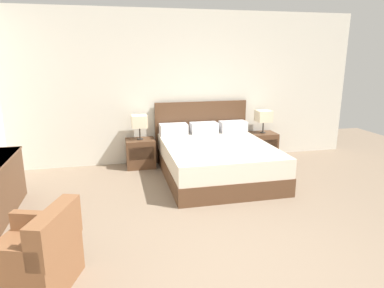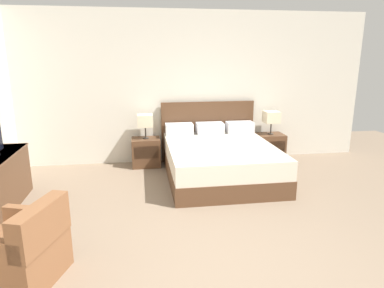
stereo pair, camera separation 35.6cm
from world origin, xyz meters
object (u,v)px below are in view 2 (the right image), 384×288
(nightstand_right, at_px, (270,147))
(armchair_by_window, at_px, (21,252))
(table_lamp_right, at_px, (271,117))
(nightstand_left, at_px, (146,152))
(table_lamp_left, at_px, (145,121))
(bed, at_px, (219,159))

(nightstand_right, relative_size, armchair_by_window, 0.59)
(table_lamp_right, bearing_deg, nightstand_left, -179.96)
(table_lamp_left, relative_size, table_lamp_right, 1.00)
(armchair_by_window, bearing_deg, table_lamp_right, 41.93)
(table_lamp_left, distance_m, table_lamp_right, 2.38)
(nightstand_left, height_order, nightstand_right, same)
(nightstand_right, bearing_deg, nightstand_left, 180.00)
(nightstand_left, xyz_separation_m, nightstand_right, (2.38, 0.00, 0.00))
(nightstand_left, bearing_deg, bed, -33.28)
(nightstand_left, distance_m, table_lamp_left, 0.59)
(nightstand_left, relative_size, table_lamp_left, 1.17)
(nightstand_left, bearing_deg, armchair_by_window, -110.27)
(bed, height_order, nightstand_left, bed)
(bed, distance_m, table_lamp_right, 1.52)
(nightstand_right, xyz_separation_m, table_lamp_right, (-0.00, 0.00, 0.59))
(nightstand_left, relative_size, nightstand_right, 1.00)
(nightstand_right, bearing_deg, table_lamp_left, 179.96)
(bed, height_order, table_lamp_left, bed)
(bed, xyz_separation_m, armchair_by_window, (-2.37, -2.42, -0.03))
(armchair_by_window, bearing_deg, bed, 45.53)
(nightstand_left, distance_m, armchair_by_window, 3.41)
(table_lamp_left, bearing_deg, table_lamp_right, 0.00)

